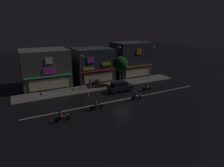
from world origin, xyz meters
name	(u,v)px	position (x,y,z in m)	size (l,w,h in m)	color
ground_plane	(123,100)	(0.00, 0.00, 0.00)	(140.00, 140.00, 0.00)	black
lane_divider_stripe	(123,100)	(0.00, 0.00, 0.01)	(28.94, 0.16, 0.01)	beige
sidewalk_far	(103,86)	(0.00, 7.19, 0.07)	(30.46, 3.83, 0.14)	#5B5954
storefront_left_block	(131,59)	(9.14, 12.17, 3.65)	(7.53, 6.30, 7.31)	#2D333D
storefront_center_block	(45,68)	(-9.14, 12.52, 3.39)	(8.17, 6.99, 6.78)	#56514C
storefront_right_block	(92,64)	(0.00, 12.23, 3.27)	(7.24, 6.41, 6.55)	#2D333D
streetlamp_west	(81,68)	(-4.01, 7.42, 3.81)	(0.44, 1.64, 6.12)	#47494C
streetlamp_mid	(116,62)	(2.59, 6.83, 4.41)	(0.44, 1.64, 7.26)	#47494C
streetlamp_east	(150,60)	(10.50, 7.21, 4.21)	(0.44, 1.64, 6.87)	#47494C
pedestrian_on_sidewalk	(90,84)	(-2.62, 6.86, 1.02)	(0.34, 0.34, 1.88)	brown
street_tree	(120,64)	(3.48, 6.95, 3.97)	(2.86, 2.86, 5.28)	#473323
parked_car_near_kerb	(120,87)	(1.47, 3.44, 0.87)	(4.30, 1.98, 1.67)	black
motorcycle_lead	(136,96)	(1.69, -1.09, 0.63)	(1.90, 0.60, 1.52)	black
motorcycle_following	(96,105)	(-4.98, -1.50, 0.63)	(1.90, 0.60, 1.52)	black
motorcycle_opposite_lane	(147,87)	(5.76, 1.65, 0.63)	(1.90, 0.60, 1.52)	black
motorcycle_trailing_far	(62,117)	(-9.92, -2.72, 0.63)	(1.90, 0.60, 1.52)	black
traffic_cone	(88,93)	(-4.01, 4.34, 0.28)	(0.36, 0.36, 0.55)	orange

